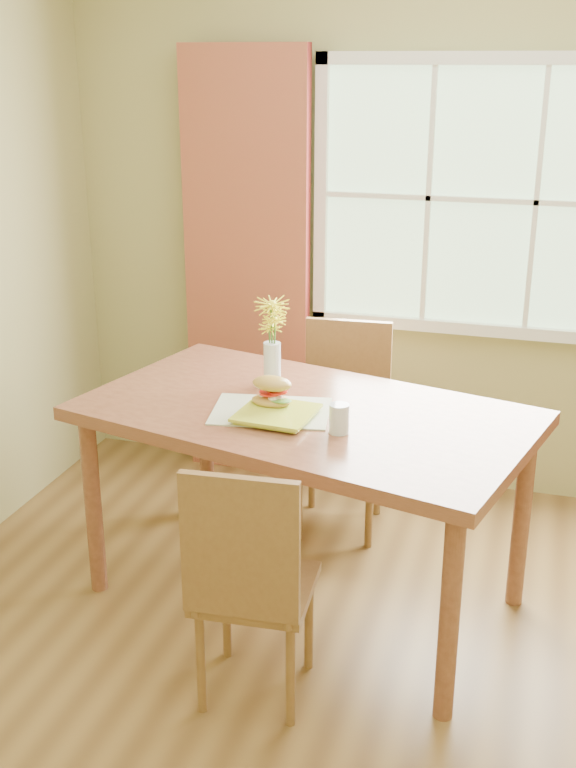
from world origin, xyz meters
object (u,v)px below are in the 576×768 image
(croissant_sandwich, at_px, (272,392))
(flower_vase, at_px, (272,331))
(dining_table, at_px, (305,430))
(chair_near, at_px, (250,577))
(chair_far, at_px, (344,416))
(water_glass, at_px, (339,419))

(croissant_sandwich, distance_m, flower_vase, 0.34)
(dining_table, bearing_deg, croissant_sandwich, -142.26)
(chair_near, bearing_deg, flower_vase, 98.82)
(dining_table, bearing_deg, flower_vase, 145.09)
(dining_table, distance_m, chair_near, 0.74)
(dining_table, bearing_deg, chair_far, 104.50)
(chair_far, bearing_deg, dining_table, -93.68)
(dining_table, distance_m, water_glass, 0.30)
(chair_near, bearing_deg, croissant_sandwich, 96.94)
(croissant_sandwich, bearing_deg, chair_near, -72.62)
(chair_far, xyz_separation_m, croissant_sandwich, (-0.11, -0.76, 0.38))
(dining_table, relative_size, croissant_sandwich, 11.00)
(dining_table, relative_size, flower_vase, 5.15)
(water_glass, distance_m, flower_vase, 0.61)
(dining_table, xyz_separation_m, chair_near, (0.01, -0.70, -0.25))
(chair_far, distance_m, croissant_sandwich, 0.86)
(dining_table, distance_m, flower_vase, 0.45)
(water_glass, relative_size, flower_vase, 0.30)
(chair_far, distance_m, water_glass, 0.98)
(flower_vase, bearing_deg, chair_far, 66.40)
(croissant_sandwich, bearing_deg, water_glass, -17.88)
(croissant_sandwich, bearing_deg, dining_table, 30.14)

